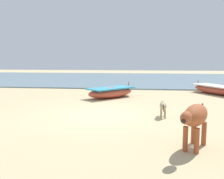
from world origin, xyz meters
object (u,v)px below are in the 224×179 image
at_px(fishing_boat_1, 111,92).
at_px(fishing_boat_3, 216,89).
at_px(cow_adult_rust, 195,117).
at_px(calf_far_dun, 163,106).

xyz_separation_m(fishing_boat_1, fishing_boat_3, (6.21, 2.29, -0.01)).
relative_size(cow_adult_rust, calf_far_dun, 1.77).
xyz_separation_m(fishing_boat_1, calf_far_dun, (2.56, -4.53, 0.10)).
bearing_deg(fishing_boat_3, cow_adult_rust, 133.90).
bearing_deg(fishing_boat_1, fishing_boat_3, -28.76).
relative_size(fishing_boat_1, calf_far_dun, 3.46).
height_order(fishing_boat_1, cow_adult_rust, cow_adult_rust).
distance_m(fishing_boat_3, calf_far_dun, 7.74).
relative_size(fishing_boat_3, cow_adult_rust, 2.28).
bearing_deg(fishing_boat_3, calf_far_dun, 122.92).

